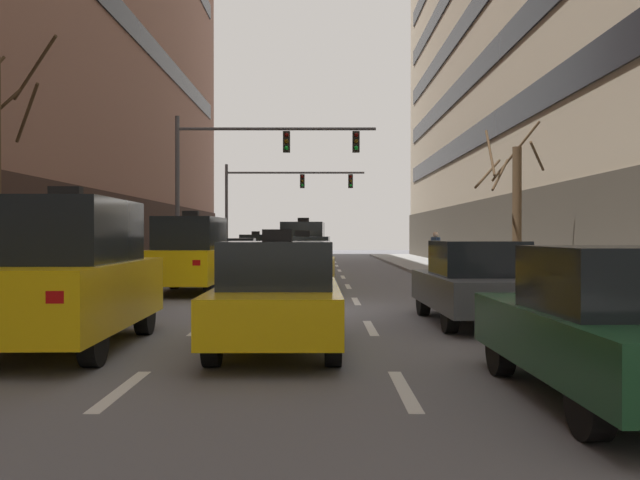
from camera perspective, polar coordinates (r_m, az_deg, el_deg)
The scene contains 34 objects.
ground_plane at distance 15.59m, azimuth -2.56°, elevation -5.89°, with size 120.00×120.00×0.00m, color slate.
sidewalk_left at distance 17.07m, azimuth -24.57°, elevation -5.14°, with size 3.36×80.00×0.14m, color gray.
sidewalk_right at distance 16.59m, azimuth 20.12°, elevation -5.29°, with size 3.36×80.00×0.14m, color gray.
lane_stripe_l1_s2 at distance 7.98m, azimuth -16.57°, elevation -12.00°, with size 0.16×2.00×0.01m, color silver.
lane_stripe_l1_s3 at distance 12.79m, azimuth -10.20°, elevation -7.28°, with size 0.16×2.00×0.01m, color silver.
lane_stripe_l1_s4 at distance 17.70m, azimuth -7.38°, elevation -5.12°, with size 0.16×2.00×0.01m, color silver.
lane_stripe_l1_s5 at distance 22.65m, azimuth -5.80°, elevation -3.90°, with size 0.16×2.00×0.01m, color silver.
lane_stripe_l1_s6 at distance 27.62m, azimuth -4.79°, elevation -3.12°, with size 0.16×2.00×0.01m, color silver.
lane_stripe_l1_s7 at distance 32.60m, azimuth -4.09°, elevation -2.57°, with size 0.16×2.00×0.01m, color silver.
lane_stripe_l1_s8 at distance 37.58m, azimuth -3.58°, elevation -2.17°, with size 0.16×2.00×0.01m, color silver.
lane_stripe_l1_s9 at distance 42.57m, azimuth -3.18°, elevation -1.86°, with size 0.16×2.00×0.01m, color silver.
lane_stripe_l1_s10 at distance 47.56m, azimuth -2.87°, elevation -1.62°, with size 0.16×2.00×0.01m, color silver.
lane_stripe_l2_s2 at distance 7.73m, azimuth 6.87°, elevation -12.40°, with size 0.16×2.00×0.01m, color silver.
lane_stripe_l2_s3 at distance 12.63m, azimuth 4.04°, elevation -7.37°, with size 0.16×2.00×0.01m, color silver.
lane_stripe_l2_s4 at distance 17.59m, azimuth 2.83°, elevation -5.16°, with size 0.16×2.00×0.01m, color silver.
lane_stripe_l2_s5 at distance 22.56m, azimuth 2.15°, elevation -3.92°, with size 0.16×2.00×0.01m, color silver.
lane_stripe_l2_s6 at distance 27.55m, azimuth 1.72°, elevation -3.13°, with size 0.16×2.00×0.01m, color silver.
lane_stripe_l2_s7 at distance 32.54m, azimuth 1.42°, elevation -2.58°, with size 0.16×2.00×0.01m, color silver.
lane_stripe_l2_s8 at distance 37.53m, azimuth 1.20°, elevation -2.17°, with size 0.16×2.00×0.01m, color silver.
lane_stripe_l2_s9 at distance 42.52m, azimuth 1.04°, elevation -1.87°, with size 0.16×2.00×0.01m, color silver.
lane_stripe_l2_s10 at distance 47.52m, azimuth 0.90°, elevation -1.62°, with size 0.16×2.00×0.01m, color silver.
car_driving_0 at distance 31.89m, azimuth -7.07°, elevation -1.27°, with size 1.87×4.21×1.56m.
taxi_driving_1 at distance 20.63m, azimuth -1.67°, elevation -2.05°, with size 2.04×4.52×1.85m.
taxi_driving_2 at distance 10.15m, azimuth -3.78°, elevation -4.76°, with size 1.85×4.34×1.80m.
taxi_driving_3 at distance 20.42m, azimuth -11.04°, elevation -1.26°, with size 2.10×4.69×2.43m.
taxi_driving_4 at distance 28.06m, azimuth -1.63°, elevation -0.79°, with size 2.12×4.69×2.42m.
taxi_driving_5 at distance 39.77m, azimuth -5.63°, elevation -0.80°, with size 1.98×4.63×1.92m.
taxi_driving_6 at distance 10.90m, azimuth -20.81°, elevation -2.73°, with size 2.06×4.70×2.45m.
car_parked_0 at distance 7.60m, azimuth 23.28°, elevation -6.63°, with size 1.86×4.31×1.60m.
car_parked_1 at distance 13.47m, azimuth 12.73°, elevation -3.54°, with size 1.89×4.31×1.60m.
traffic_signal_0 at distance 27.49m, azimuth -6.44°, elevation 6.51°, with size 8.06×0.35×6.35m.
traffic_signal_1 at distance 41.63m, azimuth -3.92°, elevation 4.05°, with size 8.53×0.35×5.89m.
street_tree_1 at distance 19.39m, azimuth 15.86°, elevation 2.36°, with size 2.03×2.01×4.79m.
pedestrian_0 at distance 28.12m, azimuth 9.47°, elevation -0.76°, with size 0.35×0.46×1.70m.
Camera 1 is at (0.63, -15.48, 1.72)m, focal length 38.06 mm.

